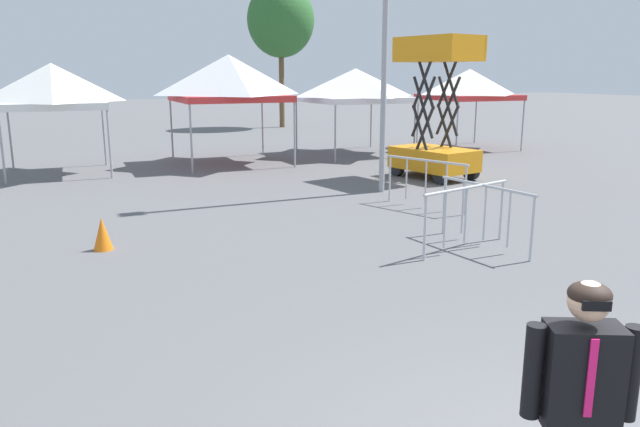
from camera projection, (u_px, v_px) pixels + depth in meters
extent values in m
cylinder|color=#9E9EA3|center=(1.00, 145.00, 15.95)|extent=(0.06, 0.06, 2.10)
cylinder|color=#9E9EA3|center=(109.00, 141.00, 16.94)|extent=(0.06, 0.06, 2.10)
cylinder|color=#9E9EA3|center=(10.00, 136.00, 18.37)|extent=(0.06, 0.06, 2.10)
cylinder|color=#9E9EA3|center=(104.00, 132.00, 19.36)|extent=(0.06, 0.06, 2.10)
pyramid|color=white|center=(52.00, 82.00, 17.30)|extent=(2.96, 2.96, 1.08)
cube|color=white|center=(54.00, 105.00, 17.44)|extent=(2.93, 2.93, 0.20)
cylinder|color=#9E9EA3|center=(191.00, 136.00, 17.70)|extent=(0.06, 0.06, 2.21)
cylinder|color=#9E9EA3|center=(295.00, 132.00, 18.94)|extent=(0.06, 0.06, 2.21)
cylinder|color=#9E9EA3|center=(171.00, 127.00, 20.59)|extent=(0.06, 0.06, 2.21)
cylinder|color=#9E9EA3|center=(263.00, 124.00, 21.83)|extent=(0.06, 0.06, 2.21)
pyramid|color=white|center=(229.00, 75.00, 19.37)|extent=(3.49, 3.49, 1.26)
cube|color=red|center=(229.00, 98.00, 19.54)|extent=(3.46, 3.46, 0.20)
cylinder|color=#9E9EA3|center=(335.00, 131.00, 20.02)|extent=(0.06, 0.06, 2.07)
cylinder|color=#9E9EA3|center=(417.00, 127.00, 21.37)|extent=(0.06, 0.06, 2.07)
cylinder|color=#9E9EA3|center=(296.00, 124.00, 22.87)|extent=(0.06, 0.06, 2.07)
cylinder|color=#9E9EA3|center=(371.00, 121.00, 24.22)|extent=(0.06, 0.06, 2.07)
pyramid|color=white|center=(355.00, 82.00, 21.78)|extent=(3.43, 3.43, 0.98)
cube|color=white|center=(355.00, 99.00, 21.91)|extent=(3.39, 3.39, 0.20)
cylinder|color=#9E9EA3|center=(457.00, 126.00, 21.85)|extent=(0.06, 0.06, 2.09)
cylinder|color=#9E9EA3|center=(523.00, 123.00, 22.93)|extent=(0.06, 0.06, 2.09)
cylinder|color=#9E9EA3|center=(415.00, 120.00, 24.51)|extent=(0.06, 0.06, 2.09)
cylinder|color=#9E9EA3|center=(476.00, 118.00, 25.59)|extent=(0.06, 0.06, 2.09)
pyramid|color=white|center=(469.00, 82.00, 23.38)|extent=(3.24, 3.24, 0.96)
cube|color=red|center=(468.00, 97.00, 23.51)|extent=(3.21, 3.21, 0.20)
cylinder|color=black|center=(441.00, 175.00, 16.16)|extent=(0.27, 0.51, 0.48)
cylinder|color=black|center=(471.00, 171.00, 16.84)|extent=(0.27, 0.51, 0.48)
cylinder|color=black|center=(397.00, 167.00, 17.52)|extent=(0.27, 0.51, 0.48)
cylinder|color=black|center=(426.00, 164.00, 18.20)|extent=(0.27, 0.51, 0.48)
cube|color=orange|center=(434.00, 159.00, 17.11)|extent=(1.81, 2.53, 0.60)
cylinder|color=black|center=(422.00, 136.00, 16.68)|extent=(0.24, 0.84, 1.64)
cylinder|color=black|center=(422.00, 136.00, 16.68)|extent=(0.24, 0.84, 1.64)
cylinder|color=black|center=(447.00, 133.00, 17.24)|extent=(0.24, 0.84, 1.64)
cylinder|color=black|center=(447.00, 133.00, 17.24)|extent=(0.24, 0.84, 1.64)
cylinder|color=black|center=(423.00, 107.00, 16.51)|extent=(0.24, 0.84, 1.64)
cylinder|color=black|center=(423.00, 107.00, 16.51)|extent=(0.24, 0.84, 1.64)
cylinder|color=black|center=(448.00, 106.00, 17.07)|extent=(0.24, 0.84, 1.64)
cylinder|color=black|center=(448.00, 106.00, 17.07)|extent=(0.24, 0.84, 1.64)
cylinder|color=black|center=(424.00, 79.00, 16.33)|extent=(0.24, 0.84, 1.64)
cylinder|color=black|center=(424.00, 79.00, 16.33)|extent=(0.24, 0.84, 1.64)
cylinder|color=black|center=(449.00, 78.00, 16.90)|extent=(0.24, 0.84, 1.64)
cylinder|color=black|center=(449.00, 78.00, 16.90)|extent=(0.24, 0.84, 1.64)
cube|color=orange|center=(438.00, 60.00, 16.50)|extent=(1.72, 2.40, 0.12)
cube|color=orange|center=(469.00, 45.00, 15.59)|extent=(1.32, 0.31, 0.55)
cube|color=orange|center=(411.00, 48.00, 17.26)|extent=(1.32, 0.31, 0.55)
cube|color=orange|center=(421.00, 46.00, 16.06)|extent=(0.48, 2.16, 0.55)
cube|color=orange|center=(455.00, 47.00, 16.80)|extent=(0.48, 2.16, 0.55)
cube|color=black|center=(581.00, 375.00, 3.44)|extent=(0.48, 0.41, 0.60)
cylinder|color=black|center=(533.00, 371.00, 3.45)|extent=(0.11, 0.11, 0.56)
cylinder|color=black|center=(630.00, 373.00, 3.42)|extent=(0.11, 0.11, 0.56)
sphere|color=#D8A884|center=(589.00, 301.00, 3.34)|extent=(0.23, 0.23, 0.23)
ellipsoid|color=black|center=(590.00, 294.00, 3.33)|extent=(0.23, 0.23, 0.14)
cube|color=black|center=(597.00, 306.00, 3.23)|extent=(0.14, 0.09, 0.06)
cube|color=#E51966|center=(591.00, 379.00, 3.30)|extent=(0.04, 0.03, 0.46)
cylinder|color=#9E9EA3|center=(385.00, 18.00, 14.28)|extent=(0.14, 0.14, 8.30)
cylinder|color=brown|center=(282.00, 88.00, 32.99)|extent=(0.28, 0.28, 4.23)
ellipsoid|color=#2D662D|center=(281.00, 20.00, 32.19)|extent=(3.56, 3.56, 3.92)
cylinder|color=#B7BABF|center=(427.00, 160.00, 13.14)|extent=(0.75, 1.99, 0.05)
cylinder|color=#B7BABF|center=(465.00, 190.00, 12.57)|extent=(0.04, 0.04, 1.05)
cylinder|color=#B7BABF|center=(390.00, 179.00, 13.95)|extent=(0.04, 0.04, 1.05)
cylinder|color=#B7BABF|center=(446.00, 185.00, 12.88)|extent=(0.04, 0.04, 0.92)
cylinder|color=#B7BABF|center=(426.00, 182.00, 13.25)|extent=(0.04, 0.04, 0.92)
cylinder|color=#B7BABF|center=(406.00, 179.00, 13.61)|extent=(0.04, 0.04, 0.92)
cylinder|color=#B7BABF|center=(487.00, 186.00, 10.16)|extent=(0.27, 2.09, 0.05)
cylinder|color=#B7BABF|center=(532.00, 229.00, 9.45)|extent=(0.04, 0.04, 1.05)
cylinder|color=#B7BABF|center=(444.00, 206.00, 11.11)|extent=(0.04, 0.04, 1.05)
cylinder|color=#B7BABF|center=(509.00, 220.00, 9.83)|extent=(0.04, 0.04, 0.92)
cylinder|color=#B7BABF|center=(485.00, 213.00, 10.27)|extent=(0.04, 0.04, 0.92)
cylinder|color=#B7BABF|center=(463.00, 208.00, 10.71)|extent=(0.04, 0.04, 0.92)
cylinder|color=#B7BABF|center=(467.00, 188.00, 9.99)|extent=(2.05, 0.55, 0.05)
cylinder|color=#B7BABF|center=(501.00, 211.00, 10.72)|extent=(0.04, 0.04, 1.05)
cylinder|color=#B7BABF|center=(425.00, 228.00, 9.50)|extent=(0.04, 0.04, 1.05)
cylinder|color=#B7BABF|center=(485.00, 211.00, 10.42)|extent=(0.04, 0.04, 0.92)
cylinder|color=#B7BABF|center=(466.00, 216.00, 10.10)|extent=(0.04, 0.04, 0.92)
cylinder|color=#B7BABF|center=(445.00, 220.00, 9.78)|extent=(0.04, 0.04, 0.92)
cone|color=orange|center=(102.00, 234.00, 10.14)|extent=(0.32, 0.32, 0.55)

